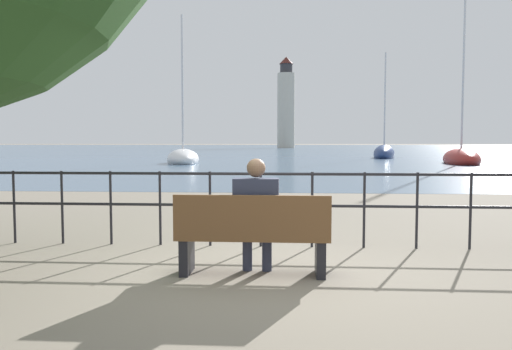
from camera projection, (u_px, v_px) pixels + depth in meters
The scene contains 9 objects.
ground_plane at pixel (253, 274), 5.52m from camera, with size 1000.00×1000.00×0.00m, color gray.
harbor_water at pixel (288, 147), 163.75m from camera, with size 600.00×300.00×0.01m.
park_bench at pixel (253, 237), 5.43m from camera, with size 1.68×0.45×0.90m.
seated_person_left at pixel (256, 211), 5.49m from camera, with size 0.50×0.35×1.28m.
promenade_railing at pixel (261, 197), 6.96m from camera, with size 14.34×0.04×1.05m.
sailboat_0 at pixel (461, 158), 34.33m from camera, with size 3.29×7.37×12.38m.
sailboat_1 at pixel (183, 158), 35.08m from camera, with size 3.12×5.89×10.74m.
sailboat_3 at pixel (384, 154), 47.54m from camera, with size 3.59×8.10×10.48m.
harbor_lighthouse at pixel (286, 106), 132.60m from camera, with size 4.66×4.66×24.14m.
Camera 1 is at (0.40, -5.43, 1.46)m, focal length 35.00 mm.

